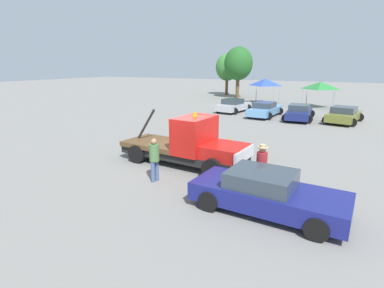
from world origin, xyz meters
The scene contains 14 objects.
ground_plane centered at (0.00, 0.00, 0.00)m, with size 160.00×160.00×0.00m, color gray.
tow_truck centered at (0.39, -0.03, 0.98)m, with size 6.32×2.54×2.54m.
foreground_car centered at (4.74, -2.88, 0.65)m, with size 4.91×2.25×1.34m.
person_near_truck centered at (4.15, -1.43, 1.08)m, with size 0.40×0.40×1.83m.
person_at_hood centered at (0.10, -2.43, 1.03)m, with size 0.40×0.40×1.79m.
parked_car_silver centered at (-3.65, 16.47, 0.65)m, with size 2.84×4.46×1.34m.
parked_car_skyblue centered at (-0.17, 15.30, 0.65)m, with size 2.63×4.96×1.34m.
parked_car_navy centered at (2.86, 15.03, 0.65)m, with size 2.62×4.78×1.34m.
parked_car_olive centered at (6.29, 15.32, 0.65)m, with size 2.99×4.63×1.34m.
canopy_tent_blue centered at (-2.78, 24.85, 2.55)m, with size 3.02×3.02×2.97m.
canopy_tent_green centered at (3.51, 23.77, 2.42)m, with size 3.03×3.03×2.82m.
tree_left centered at (-10.80, 32.45, 4.19)m, with size 3.50×3.50×6.25m.
tree_center centered at (-7.86, 29.19, 4.71)m, with size 3.94×3.94×7.03m.
traffic_cone centered at (0.71, 4.15, 0.25)m, with size 0.40×0.40×0.55m.
Camera 1 is at (6.82, -11.76, 4.60)m, focal length 28.00 mm.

